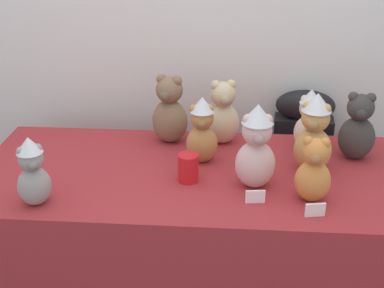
{
  "coord_description": "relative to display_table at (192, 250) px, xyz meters",
  "views": [
    {
      "loc": [
        0.14,
        -1.6,
        1.77
      ],
      "look_at": [
        0.0,
        0.25,
        0.89
      ],
      "focal_mm": 49.24,
      "sensor_mm": 36.0,
      "label": 1
    }
  ],
  "objects": [
    {
      "name": "wall_back",
      "position": [
        0.0,
        0.64,
        0.91
      ],
      "size": [
        7.0,
        0.08,
        2.6
      ],
      "primitive_type": "cube",
      "color": "white",
      "rests_on": "ground_plane"
    },
    {
      "name": "display_table",
      "position": [
        0.0,
        0.0,
        0.0
      ],
      "size": [
        1.73,
        0.78,
        0.77
      ],
      "primitive_type": "cube",
      "color": "maroon",
      "rests_on": "ground_plane"
    },
    {
      "name": "instrument_case",
      "position": [
        0.5,
        0.52,
        0.09
      ],
      "size": [
        0.29,
        0.14,
        0.95
      ],
      "rotation": [
        0.0,
        0.0,
        -0.08
      ],
      "color": "black",
      "rests_on": "ground_plane"
    },
    {
      "name": "teddy_bear_ash",
      "position": [
        -0.53,
        -0.29,
        0.51
      ],
      "size": [
        0.15,
        0.14,
        0.26
      ],
      "rotation": [
        0.0,
        0.0,
        0.51
      ],
      "color": "gray",
      "rests_on": "display_table"
    },
    {
      "name": "teddy_bear_mocha",
      "position": [
        -0.12,
        0.28,
        0.53
      ],
      "size": [
        0.19,
        0.17,
        0.31
      ],
      "rotation": [
        0.0,
        0.0,
        -0.28
      ],
      "color": "#7F6047",
      "rests_on": "display_table"
    },
    {
      "name": "teddy_bear_blush",
      "position": [
        0.24,
        -0.1,
        0.55
      ],
      "size": [
        0.16,
        0.14,
        0.33
      ],
      "rotation": [
        0.0,
        0.0,
        0.09
      ],
      "color": "beige",
      "rests_on": "display_table"
    },
    {
      "name": "teddy_bear_honey",
      "position": [
        0.47,
        0.04,
        0.55
      ],
      "size": [
        0.18,
        0.16,
        0.33
      ],
      "rotation": [
        0.0,
        0.0,
        -0.31
      ],
      "color": "tan",
      "rests_on": "display_table"
    },
    {
      "name": "teddy_bear_caramel",
      "position": [
        0.03,
        0.09,
        0.52
      ],
      "size": [
        0.13,
        0.12,
        0.28
      ],
      "rotation": [
        0.0,
        0.0,
        0.06
      ],
      "color": "#B27A42",
      "rests_on": "display_table"
    },
    {
      "name": "teddy_bear_charcoal",
      "position": [
        0.67,
        0.17,
        0.52
      ],
      "size": [
        0.16,
        0.14,
        0.29
      ],
      "rotation": [
        0.0,
        0.0,
        -0.13
      ],
      "color": "#383533",
      "rests_on": "display_table"
    },
    {
      "name": "teddy_bear_cream",
      "position": [
        0.48,
        0.24,
        0.52
      ],
      "size": [
        0.16,
        0.16,
        0.27
      ],
      "rotation": [
        0.0,
        0.0,
        -0.6
      ],
      "color": "beige",
      "rests_on": "display_table"
    },
    {
      "name": "teddy_bear_ginger",
      "position": [
        0.44,
        -0.19,
        0.5
      ],
      "size": [
        0.14,
        0.12,
        0.25
      ],
      "rotation": [
        0.0,
        0.0,
        -0.13
      ],
      "color": "#D17F3D",
      "rests_on": "display_table"
    },
    {
      "name": "teddy_bear_sand",
      "position": [
        0.11,
        0.28,
        0.52
      ],
      "size": [
        0.17,
        0.15,
        0.29
      ],
      "rotation": [
        0.0,
        0.0,
        0.2
      ],
      "color": "#CCB78E",
      "rests_on": "display_table"
    },
    {
      "name": "party_cup_red",
      "position": [
        -0.01,
        -0.08,
        0.44
      ],
      "size": [
        0.08,
        0.08,
        0.11
      ],
      "primitive_type": "cylinder",
      "color": "red",
      "rests_on": "display_table"
    },
    {
      "name": "name_card_front_left",
      "position": [
        0.24,
        -0.22,
        0.41
      ],
      "size": [
        0.07,
        0.02,
        0.05
      ],
      "primitive_type": "cube",
      "rotation": [
        0.0,
        0.0,
        0.11
      ],
      "color": "white",
      "rests_on": "display_table"
    },
    {
      "name": "name_card_front_middle",
      "position": [
        0.44,
        -0.3,
        0.41
      ],
      "size": [
        0.07,
        0.02,
        0.05
      ],
      "primitive_type": "cube",
      "rotation": [
        0.0,
        0.0,
        0.18
      ],
      "color": "white",
      "rests_on": "display_table"
    }
  ]
}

